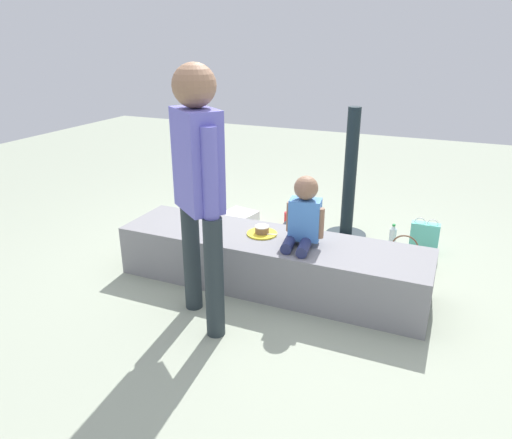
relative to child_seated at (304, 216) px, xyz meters
name	(u,v)px	position (x,y,z in m)	size (l,w,h in m)	color
ground_plane	(270,284)	(-0.24, 0.02, -0.59)	(12.00, 12.00, 0.00)	#959E89
concrete_ledge	(271,261)	(-0.24, 0.02, -0.40)	(2.23, 0.56, 0.37)	gray
child_seated	(304,216)	(0.00, 0.00, 0.00)	(0.28, 0.33, 0.48)	navy
adult_standing	(198,177)	(-0.46, -0.58, 0.37)	(0.40, 0.35, 1.59)	#242E32
cake_plate	(262,232)	(-0.33, 0.05, -0.19)	(0.22, 0.22, 0.07)	yellow
gift_bag	(424,238)	(0.74, 1.04, -0.45)	(0.23, 0.09, 0.31)	#59C6B2
railing_post	(349,191)	(0.06, 1.09, -0.14)	(0.36, 0.36, 1.17)	black
water_bottle_near_gift	(309,229)	(-0.24, 0.95, -0.50)	(0.08, 0.08, 0.19)	silver
water_bottle_far_side	(393,236)	(0.48, 1.09, -0.49)	(0.06, 0.06, 0.20)	silver
party_cup_red	(288,218)	(-0.54, 1.21, -0.53)	(0.07, 0.07, 0.12)	red
cake_box_white	(237,219)	(-0.97, 0.98, -0.52)	(0.29, 0.34, 0.12)	white
handbag_black_leather	(299,238)	(-0.23, 0.62, -0.45)	(0.26, 0.14, 0.35)	black
handbag_brown_canvas	(403,258)	(0.62, 0.65, -0.48)	(0.28, 0.15, 0.29)	brown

